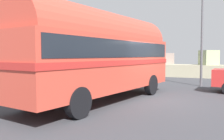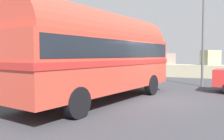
{
  "view_description": "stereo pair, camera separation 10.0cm",
  "coord_description": "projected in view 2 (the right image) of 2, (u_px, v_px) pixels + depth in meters",
  "views": [
    {
      "loc": [
        2.7,
        -9.98,
        1.91
      ],
      "look_at": [
        -1.49,
        -0.76,
        1.29
      ],
      "focal_mm": 38.21,
      "sensor_mm": 36.0,
      "label": 1
    },
    {
      "loc": [
        2.79,
        -9.94,
        1.91
      ],
      "look_at": [
        -1.49,
        -0.76,
        1.29
      ],
      "focal_mm": 38.21,
      "sensor_mm": 36.0,
      "label": 2
    }
  ],
  "objects": [
    {
      "name": "breakwater",
      "position": [
        186.0,
        68.0,
        21.01
      ],
      "size": [
        31.36,
        2.33,
        2.4
      ],
      "color": "tan",
      "rests_on": "ground"
    },
    {
      "name": "vintage_coach",
      "position": [
        100.0,
        52.0,
        9.79
      ],
      "size": [
        3.78,
        8.86,
        3.7
      ],
      "rotation": [
        0.0,
        0.0,
        -0.16
      ],
      "color": "black",
      "rests_on": "ground"
    },
    {
      "name": "ground",
      "position": [
        151.0,
        99.0,
        10.29
      ],
      "size": [
        32.0,
        26.0,
        0.02
      ],
      "color": "#3C3C41"
    },
    {
      "name": "lamp_post",
      "position": [
        201.0,
        24.0,
        14.4
      ],
      "size": [
        1.17,
        0.43,
        6.78
      ],
      "color": "#5B5B60",
      "rests_on": "ground"
    }
  ]
}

